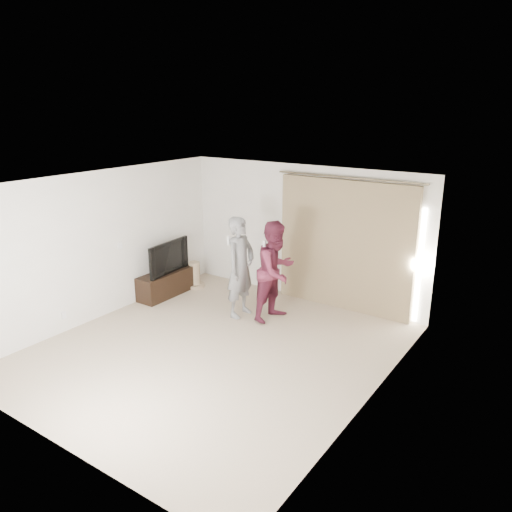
{
  "coord_description": "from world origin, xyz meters",
  "views": [
    {
      "loc": [
        4.47,
        -5.41,
        3.69
      ],
      "look_at": [
        -0.04,
        1.2,
        1.22
      ],
      "focal_mm": 35.0,
      "sensor_mm": 36.0,
      "label": 1
    }
  ],
  "objects_px": {
    "tv": "(165,257)",
    "person_woman": "(276,271)",
    "person_man": "(240,267)",
    "tv_console": "(166,283)"
  },
  "relations": [
    {
      "from": "tv",
      "to": "person_woman",
      "type": "xyz_separation_m",
      "value": [
        2.4,
        0.27,
        0.09
      ]
    },
    {
      "from": "tv",
      "to": "person_man",
      "type": "distance_m",
      "value": 1.81
    },
    {
      "from": "tv",
      "to": "person_man",
      "type": "bearing_deg",
      "value": -92.39
    },
    {
      "from": "tv_console",
      "to": "person_woman",
      "type": "relative_size",
      "value": 0.7
    },
    {
      "from": "tv_console",
      "to": "person_man",
      "type": "distance_m",
      "value": 1.92
    },
    {
      "from": "tv",
      "to": "person_man",
      "type": "height_order",
      "value": "person_man"
    },
    {
      "from": "person_woman",
      "to": "tv",
      "type": "bearing_deg",
      "value": -173.47
    },
    {
      "from": "person_woman",
      "to": "person_man",
      "type": "bearing_deg",
      "value": -159.49
    },
    {
      "from": "tv_console",
      "to": "person_man",
      "type": "bearing_deg",
      "value": 1.6
    },
    {
      "from": "tv_console",
      "to": "person_woman",
      "type": "height_order",
      "value": "person_woman"
    }
  ]
}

